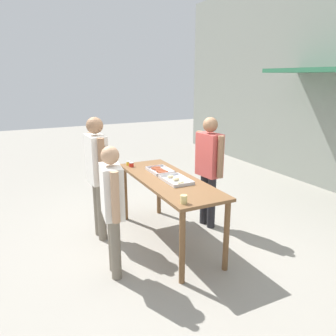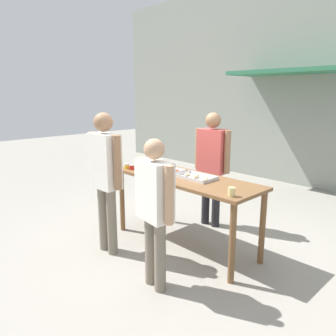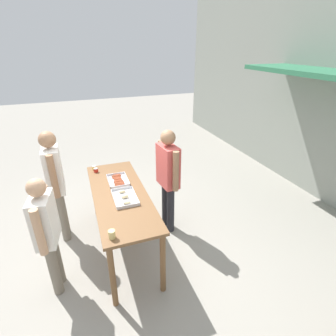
{
  "view_description": "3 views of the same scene",
  "coord_description": "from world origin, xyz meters",
  "px_view_note": "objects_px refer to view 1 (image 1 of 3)",
  "views": [
    {
      "loc": [
        3.83,
        -1.89,
        2.29
      ],
      "look_at": [
        0.0,
        0.0,
        1.09
      ],
      "focal_mm": 35.0,
      "sensor_mm": 36.0,
      "label": 1
    },
    {
      "loc": [
        2.77,
        -2.97,
        1.98
      ],
      "look_at": [
        -0.36,
        0.04,
        0.99
      ],
      "focal_mm": 35.0,
      "sensor_mm": 36.0,
      "label": 2
    },
    {
      "loc": [
        3.18,
        -0.44,
        2.84
      ],
      "look_at": [
        -0.19,
        0.79,
        1.11
      ],
      "focal_mm": 28.0,
      "sensor_mm": 36.0,
      "label": 3
    }
  ],
  "objects_px": {
    "food_tray_sausages": "(160,171)",
    "food_tray_buns": "(176,180)",
    "condiment_jar_mustard": "(129,163)",
    "condiment_jar_ketchup": "(131,165)",
    "beer_cup": "(184,199)",
    "person_customer_with_cup": "(112,201)",
    "person_customer_holding_hotdog": "(97,168)",
    "person_server_behind_table": "(209,163)"
  },
  "relations": [
    {
      "from": "food_tray_sausages",
      "to": "food_tray_buns",
      "type": "bearing_deg",
      "value": -0.1
    },
    {
      "from": "condiment_jar_mustard",
      "to": "condiment_jar_ketchup",
      "type": "xyz_separation_m",
      "value": [
        0.1,
        0.01,
        0.0
      ]
    },
    {
      "from": "beer_cup",
      "to": "person_customer_with_cup",
      "type": "distance_m",
      "value": 0.81
    },
    {
      "from": "person_customer_with_cup",
      "to": "condiment_jar_ketchup",
      "type": "bearing_deg",
      "value": -20.78
    },
    {
      "from": "food_tray_buns",
      "to": "person_customer_with_cup",
      "type": "bearing_deg",
      "value": -72.74
    },
    {
      "from": "person_customer_holding_hotdog",
      "to": "condiment_jar_ketchup",
      "type": "bearing_deg",
      "value": -68.65
    },
    {
      "from": "beer_cup",
      "to": "person_customer_holding_hotdog",
      "type": "height_order",
      "value": "person_customer_holding_hotdog"
    },
    {
      "from": "person_customer_with_cup",
      "to": "food_tray_buns",
      "type": "bearing_deg",
      "value": -64.82
    },
    {
      "from": "food_tray_sausages",
      "to": "person_server_behind_table",
      "type": "xyz_separation_m",
      "value": [
        0.16,
        0.75,
        0.07
      ]
    },
    {
      "from": "food_tray_buns",
      "to": "condiment_jar_mustard",
      "type": "relative_size",
      "value": 6.7
    },
    {
      "from": "food_tray_sausages",
      "to": "beer_cup",
      "type": "height_order",
      "value": "beer_cup"
    },
    {
      "from": "condiment_jar_ketchup",
      "to": "beer_cup",
      "type": "relative_size",
      "value": 0.74
    },
    {
      "from": "beer_cup",
      "to": "condiment_jar_mustard",
      "type": "bearing_deg",
      "value": -179.91
    },
    {
      "from": "person_server_behind_table",
      "to": "person_customer_with_cup",
      "type": "height_order",
      "value": "person_server_behind_table"
    },
    {
      "from": "food_tray_buns",
      "to": "person_customer_with_cup",
      "type": "distance_m",
      "value": 1.01
    },
    {
      "from": "food_tray_sausages",
      "to": "person_server_behind_table",
      "type": "bearing_deg",
      "value": 77.83
    },
    {
      "from": "condiment_jar_ketchup",
      "to": "person_customer_holding_hotdog",
      "type": "distance_m",
      "value": 0.65
    },
    {
      "from": "person_server_behind_table",
      "to": "person_customer_holding_hotdog",
      "type": "xyz_separation_m",
      "value": [
        -0.36,
        -1.62,
        0.03
      ]
    },
    {
      "from": "person_server_behind_table",
      "to": "person_customer_holding_hotdog",
      "type": "relative_size",
      "value": 0.97
    },
    {
      "from": "condiment_jar_ketchup",
      "to": "condiment_jar_mustard",
      "type": "bearing_deg",
      "value": -173.65
    },
    {
      "from": "condiment_jar_mustard",
      "to": "person_customer_holding_hotdog",
      "type": "bearing_deg",
      "value": -59.18
    },
    {
      "from": "condiment_jar_mustard",
      "to": "condiment_jar_ketchup",
      "type": "bearing_deg",
      "value": 6.35
    },
    {
      "from": "person_customer_holding_hotdog",
      "to": "person_customer_with_cup",
      "type": "bearing_deg",
      "value": 173.18
    },
    {
      "from": "beer_cup",
      "to": "person_customer_holding_hotdog",
      "type": "relative_size",
      "value": 0.05
    },
    {
      "from": "condiment_jar_mustard",
      "to": "condiment_jar_ketchup",
      "type": "height_order",
      "value": "same"
    },
    {
      "from": "person_customer_holding_hotdog",
      "to": "beer_cup",
      "type": "bearing_deg",
      "value": -159.35
    },
    {
      "from": "condiment_jar_mustard",
      "to": "person_server_behind_table",
      "type": "relative_size",
      "value": 0.04
    },
    {
      "from": "food_tray_sausages",
      "to": "person_customer_holding_hotdog",
      "type": "xyz_separation_m",
      "value": [
        -0.2,
        -0.87,
        0.11
      ]
    },
    {
      "from": "food_tray_sausages",
      "to": "beer_cup",
      "type": "xyz_separation_m",
      "value": [
        1.25,
        -0.29,
        0.03
      ]
    },
    {
      "from": "person_server_behind_table",
      "to": "person_customer_holding_hotdog",
      "type": "bearing_deg",
      "value": -108.95
    },
    {
      "from": "food_tray_buns",
      "to": "condiment_jar_ketchup",
      "type": "height_order",
      "value": "condiment_jar_ketchup"
    },
    {
      "from": "food_tray_buns",
      "to": "condiment_jar_mustard",
      "type": "bearing_deg",
      "value": -164.63
    },
    {
      "from": "food_tray_sausages",
      "to": "condiment_jar_ketchup",
      "type": "xyz_separation_m",
      "value": [
        -0.44,
        -0.28,
        0.02
      ]
    },
    {
      "from": "beer_cup",
      "to": "condiment_jar_ketchup",
      "type": "bearing_deg",
      "value": 179.72
    },
    {
      "from": "condiment_jar_mustard",
      "to": "beer_cup",
      "type": "height_order",
      "value": "beer_cup"
    },
    {
      "from": "condiment_jar_ketchup",
      "to": "person_server_behind_table",
      "type": "height_order",
      "value": "person_server_behind_table"
    },
    {
      "from": "food_tray_sausages",
      "to": "food_tray_buns",
      "type": "relative_size",
      "value": 0.9
    },
    {
      "from": "food_tray_sausages",
      "to": "person_server_behind_table",
      "type": "relative_size",
      "value": 0.25
    },
    {
      "from": "beer_cup",
      "to": "person_customer_holding_hotdog",
      "type": "xyz_separation_m",
      "value": [
        -1.44,
        -0.59,
        0.07
      ]
    },
    {
      "from": "condiment_jar_mustard",
      "to": "beer_cup",
      "type": "relative_size",
      "value": 0.74
    },
    {
      "from": "condiment_jar_ketchup",
      "to": "person_server_behind_table",
      "type": "xyz_separation_m",
      "value": [
        0.61,
        1.03,
        0.05
      ]
    },
    {
      "from": "condiment_jar_mustard",
      "to": "person_customer_holding_hotdog",
      "type": "distance_m",
      "value": 0.68
    }
  ]
}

